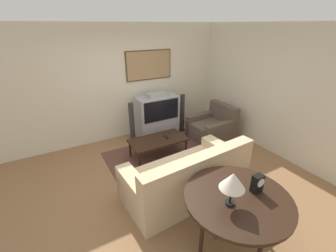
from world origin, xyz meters
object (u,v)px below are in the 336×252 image
object	(u,v)px
mantel_clock	(257,184)
speaker_tower_right	(182,114)
speaker_tower_left	(132,125)
armchair	(212,128)
table_lamp	(233,181)
couch	(187,178)
console_table	(237,201)
tv	(157,116)
coffee_table	(158,141)

from	to	relation	value
mantel_clock	speaker_tower_right	bearing A→B (deg)	72.13
mantel_clock	speaker_tower_left	distance (m)	3.35
armchair	table_lamp	size ratio (longest dim) A/B	2.32
couch	speaker_tower_left	bearing A→B (deg)	-90.50
table_lamp	speaker_tower_right	size ratio (longest dim) A/B	0.41
speaker_tower_right	couch	bearing A→B (deg)	-120.73
armchair	speaker_tower_left	xyz separation A→B (m)	(-1.84, 0.75, 0.20)
speaker_tower_right	speaker_tower_left	bearing A→B (deg)	180.00
console_table	speaker_tower_left	xyz separation A→B (m)	(-0.09, 3.27, -0.26)
console_table	mantel_clock	bearing A→B (deg)	-7.44
console_table	table_lamp	xyz separation A→B (m)	(-0.17, -0.03, 0.38)
table_lamp	couch	bearing A→B (deg)	79.94
armchair	couch	bearing A→B (deg)	-51.81
tv	speaker_tower_left	world-z (taller)	tv
couch	speaker_tower_right	distance (m)	2.53
tv	mantel_clock	size ratio (longest dim) A/B	4.92
coffee_table	mantel_clock	xyz separation A→B (m)	(0.10, -2.44, 0.54)
couch	table_lamp	size ratio (longest dim) A/B	5.01
tv	console_table	world-z (taller)	tv
speaker_tower_left	armchair	bearing A→B (deg)	-22.22
tv	table_lamp	bearing A→B (deg)	-102.99
table_lamp	mantel_clock	distance (m)	0.47
coffee_table	table_lamp	distance (m)	2.57
tv	mantel_clock	distance (m)	3.43
coffee_table	speaker_tower_left	size ratio (longest dim) A/B	1.17
couch	coffee_table	size ratio (longest dim) A/B	1.76
speaker_tower_left	speaker_tower_right	world-z (taller)	same
tv	mantel_clock	world-z (taller)	tv
table_lamp	speaker_tower_right	distance (m)	3.68
armchair	console_table	distance (m)	3.10
coffee_table	couch	bearing A→B (deg)	-95.48
mantel_clock	tv	bearing A→B (deg)	84.00
couch	speaker_tower_right	world-z (taller)	speaker_tower_right
couch	armchair	xyz separation A→B (m)	(1.71, 1.42, -0.04)
console_table	couch	bearing A→B (deg)	88.20
tv	speaker_tower_left	size ratio (longest dim) A/B	1.12
table_lamp	speaker_tower_left	bearing A→B (deg)	88.73
speaker_tower_right	mantel_clock	bearing A→B (deg)	-107.87
coffee_table	speaker_tower_left	xyz separation A→B (m)	(-0.25, 0.87, 0.10)
mantel_clock	console_table	bearing A→B (deg)	172.56
tv	armchair	world-z (taller)	tv
armchair	speaker_tower_right	world-z (taller)	speaker_tower_right
mantel_clock	speaker_tower_left	world-z (taller)	mantel_clock
mantel_clock	coffee_table	bearing A→B (deg)	92.32
table_lamp	coffee_table	bearing A→B (deg)	82.37
mantel_clock	speaker_tower_right	xyz separation A→B (m)	(1.06, 3.30, -0.44)
mantel_clock	speaker_tower_left	xyz separation A→B (m)	(-0.35, 3.30, -0.44)
speaker_tower_left	tv	bearing A→B (deg)	6.82
armchair	coffee_table	bearing A→B (deg)	-87.32
coffee_table	console_table	xyz separation A→B (m)	(-0.16, -2.40, 0.36)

